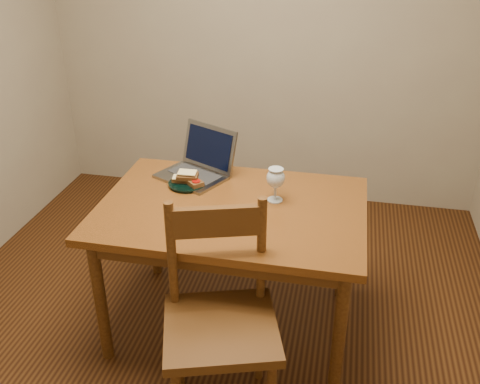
% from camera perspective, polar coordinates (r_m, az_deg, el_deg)
% --- Properties ---
extents(floor, '(3.20, 3.20, 0.02)m').
position_cam_1_polar(floor, '(3.06, -2.79, -13.71)').
color(floor, black).
rests_on(floor, ground).
extents(back_wall, '(3.20, 0.02, 2.60)m').
position_cam_1_polar(back_wall, '(3.94, 2.82, 17.20)').
color(back_wall, gray).
rests_on(back_wall, floor).
extents(table, '(1.30, 0.90, 0.74)m').
position_cam_1_polar(table, '(2.66, -0.89, -3.08)').
color(table, '#44260B').
rests_on(table, floor).
extents(chair, '(0.58, 0.57, 0.50)m').
position_cam_1_polar(chair, '(2.27, -2.14, -12.73)').
color(chair, '#381E0B').
rests_on(chair, floor).
extents(plate, '(0.20, 0.20, 0.02)m').
position_cam_1_polar(plate, '(2.82, -5.62, 0.86)').
color(plate, black).
rests_on(plate, table).
extents(sandwich_cheese, '(0.10, 0.07, 0.03)m').
position_cam_1_polar(sandwich_cheese, '(2.83, -6.23, 1.43)').
color(sandwich_cheese, '#381E0C').
rests_on(sandwich_cheese, plate).
extents(sandwich_tomato, '(0.12, 0.12, 0.03)m').
position_cam_1_polar(sandwich_tomato, '(2.79, -4.95, 1.16)').
color(sandwich_tomato, '#381E0C').
rests_on(sandwich_tomato, plate).
extents(sandwich_top, '(0.12, 0.08, 0.03)m').
position_cam_1_polar(sandwich_top, '(2.80, -5.64, 1.78)').
color(sandwich_top, '#381E0C').
rests_on(sandwich_top, plate).
extents(milk_glass, '(0.09, 0.09, 0.18)m').
position_cam_1_polar(milk_glass, '(2.63, 3.80, 0.79)').
color(milk_glass, white).
rests_on(milk_glass, table).
extents(laptop, '(0.45, 0.44, 0.25)m').
position_cam_1_polar(laptop, '(2.92, -4.33, 3.14)').
color(laptop, slate).
rests_on(laptop, table).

